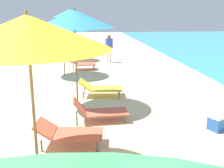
# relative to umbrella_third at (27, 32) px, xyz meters

# --- Properties ---
(umbrella_third) EXTENTS (2.52, 2.52, 2.77)m
(umbrella_third) POSITION_rel_umbrella_third_xyz_m (0.00, 0.00, 0.00)
(umbrella_third) COLOR olive
(umbrella_third) RESTS_ON ground
(lounger_third_shoreside) EXTENTS (1.46, 0.81, 0.54)m
(lounger_third_shoreside) POSITION_rel_umbrella_third_xyz_m (0.47, 1.15, -2.16)
(lounger_third_shoreside) COLOR #D8593F
(lounger_third_shoreside) RESTS_ON ground
(umbrella_fourth) EXTENTS (2.17, 2.17, 2.84)m
(umbrella_fourth) POSITION_rel_umbrella_third_xyz_m (0.63, 3.54, 0.09)
(umbrella_fourth) COLOR olive
(umbrella_fourth) RESTS_ON ground
(lounger_fourth_shoreside) EXTENTS (1.48, 0.81, 0.56)m
(lounger_fourth_shoreside) POSITION_rel_umbrella_third_xyz_m (1.37, 4.56, -2.16)
(lounger_fourth_shoreside) COLOR yellow
(lounger_fourth_shoreside) RESTS_ON ground
(lounger_fourth_inland) EXTENTS (1.42, 0.64, 0.63)m
(lounger_fourth_inland) POSITION_rel_umbrella_third_xyz_m (1.18, 2.41, -2.17)
(lounger_fourth_inland) COLOR #D8593F
(lounger_fourth_inland) RESTS_ON ground
(umbrella_fifth) EXTENTS (2.12, 2.12, 2.39)m
(umbrella_fifth) POSITION_rel_umbrella_third_xyz_m (0.04, 7.72, -0.32)
(umbrella_fifth) COLOR olive
(umbrella_fifth) RESTS_ON ground
(lounger_fifth_shoreside) EXTENTS (1.25, 0.69, 0.55)m
(lounger_fifth_shoreside) POSITION_rel_umbrella_third_xyz_m (0.84, 8.94, -2.15)
(lounger_fifth_shoreside) COLOR #D8593F
(lounger_fifth_shoreside) RESTS_ON ground
(umbrella_sixth) EXTENTS (1.82, 1.82, 2.37)m
(umbrella_sixth) POSITION_rel_umbrella_third_xyz_m (0.08, 11.59, -0.34)
(umbrella_sixth) COLOR #4C4C51
(umbrella_sixth) RESTS_ON ground
(lounger_sixth_shoreside) EXTENTS (1.39, 0.79, 0.62)m
(lounger_sixth_shoreside) POSITION_rel_umbrella_third_xyz_m (0.73, 12.52, -2.17)
(lounger_sixth_shoreside) COLOR #D8593F
(lounger_sixth_shoreside) RESTS_ON ground
(umbrella_farthest) EXTENTS (2.33, 2.33, 2.95)m
(umbrella_farthest) POSITION_rel_umbrella_third_xyz_m (0.14, 15.01, 0.16)
(umbrella_farthest) COLOR olive
(umbrella_farthest) RESTS_ON ground
(lounger_farthest_shoreside) EXTENTS (1.52, 0.93, 0.66)m
(lounger_farthest_shoreside) POSITION_rel_umbrella_third_xyz_m (0.88, 15.98, -2.16)
(lounger_farthest_shoreside) COLOR #D8593F
(lounger_farthest_shoreside) RESTS_ON ground
(person_walking_near) EXTENTS (0.42, 0.35, 1.51)m
(person_walking_near) POSITION_rel_umbrella_third_xyz_m (2.32, 10.79, -1.55)
(person_walking_near) COLOR silver
(person_walking_near) RESTS_ON ground
(cooler_box) EXTENTS (0.60, 0.52, 0.37)m
(cooler_box) POSITION_rel_umbrella_third_xyz_m (4.01, 1.59, -2.27)
(cooler_box) COLOR #2659B2
(cooler_box) RESTS_ON ground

